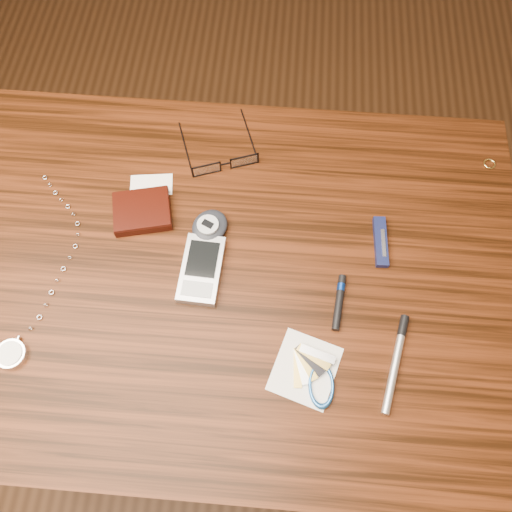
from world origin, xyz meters
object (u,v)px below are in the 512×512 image
Objects in this scene: wallet_and_card at (142,211)px; silver_pen at (397,355)px; pocket_watch at (15,346)px; notepad_keys at (313,375)px; pda_phone at (201,269)px; pocket_knife at (381,242)px; pedometer at (210,226)px; eyeglasses at (225,162)px; desk at (230,291)px.

wallet_and_card is 0.88× the size of silver_pen.
notepad_keys is (0.46, -0.01, -0.00)m from pocket_watch.
pda_phone is at bearing 28.80° from pocket_watch.
pda_phone is 0.79× the size of silver_pen.
pocket_knife is at bearing -3.53° from wallet_and_card.
pedometer is at bearing 128.05° from notepad_keys.
eyeglasses reaches higher than pda_phone.
eyeglasses is 0.41m from notepad_keys.
pedometer is at bearing -95.01° from eyeglasses.
desk is at bearing -165.06° from pocket_knife.
notepad_keys is at bearing -40.27° from wallet_and_card.
pocket_knife is (0.57, 0.22, -0.00)m from pocket_watch.
pedometer is at bearing -10.40° from wallet_and_card.
wallet_and_card is at bearing 138.96° from pda_phone.
eyeglasses is at bearing 39.93° from wallet_and_card.
eyeglasses is at bearing 154.14° from pocket_knife.
desk is 0.32m from silver_pen.
eyeglasses is 0.31m from pocket_knife.
desk is 11.78× the size of pedometer.
desk is 0.29m from pocket_knife.
silver_pen is at bearing -20.46° from pda_phone.
wallet_and_card is 1.62× the size of pedometer.
pda_phone is at bearing -170.16° from desk.
desk is 2.86× the size of pocket_watch.
eyeglasses is at bearing 96.89° from desk.
pedometer reaches higher than wallet_and_card.
pocket_knife is 0.19m from silver_pen.
notepad_keys is at bearing -1.03° from pocket_watch.
desk is 6.45× the size of silver_pen.
silver_pen reaches higher than desk.
notepad_keys is 1.35× the size of pocket_knife.
pocket_knife is at bearing -0.66° from pedometer.
pocket_watch is 2.80× the size of notepad_keys.
eyeglasses is 1.33× the size of pda_phone.
pocket_watch is at bearing -153.40° from desk.
desk is at bearing -30.89° from wallet_and_card.
silver_pen is (0.59, 0.03, 0.00)m from pocket_watch.
pda_phone is at bearing -165.75° from pocket_knife.
pocket_watch is 0.31m from pda_phone.
wallet_and_card is 0.17m from eyeglasses.
desk is 8.02× the size of notepad_keys.
pedometer reaches higher than pocket_watch.
silver_pen is (0.32, -0.12, -0.00)m from pda_phone.
notepad_keys is 0.13m from silver_pen.
pocket_watch is (-0.29, -0.36, -0.01)m from eyeglasses.
pocket_knife is at bearing 95.98° from silver_pen.
pedometer reaches higher than desk.
pedometer is (0.00, 0.08, 0.00)m from pda_phone.
wallet_and_card is 0.30m from pocket_watch.
eyeglasses is 0.21m from pda_phone.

